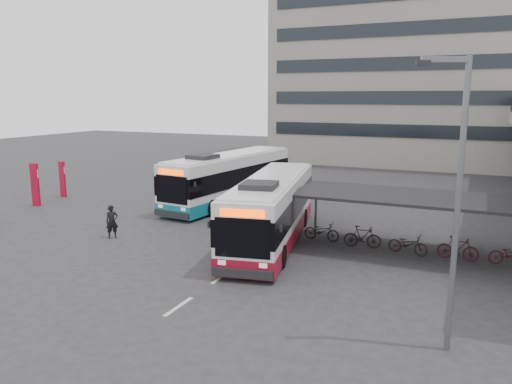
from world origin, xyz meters
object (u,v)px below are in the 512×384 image
at_px(bus_main, 272,210).
at_px(lamp_post, 455,190).
at_px(bus_teal, 230,178).
at_px(pedestrian, 112,222).

height_order(bus_main, lamp_post, lamp_post).
height_order(bus_teal, pedestrian, bus_teal).
xyz_separation_m(pedestrian, lamp_post, (15.32, -4.95, 3.57)).
xyz_separation_m(bus_main, bus_teal, (-5.79, 6.97, 0.05)).
bearing_deg(bus_teal, pedestrian, -91.91).
bearing_deg(bus_teal, lamp_post, -39.88).
height_order(bus_main, pedestrian, bus_main).
relative_size(bus_teal, lamp_post, 1.51).
height_order(bus_teal, lamp_post, lamp_post).
bearing_deg(pedestrian, lamp_post, -69.49).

